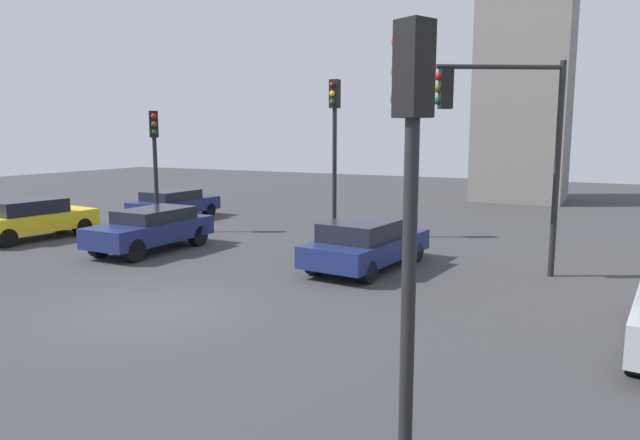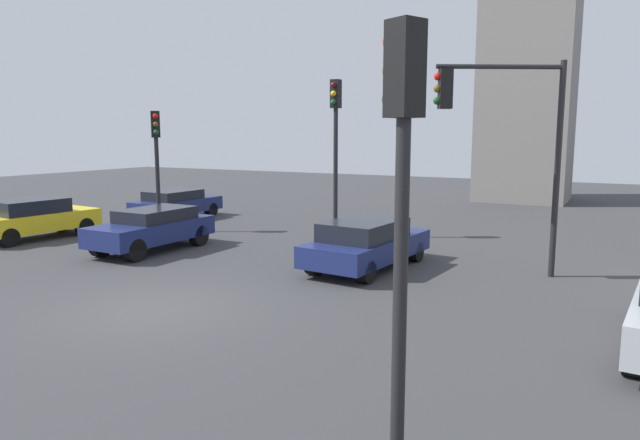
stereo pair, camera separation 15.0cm
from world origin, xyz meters
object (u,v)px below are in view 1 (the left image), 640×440
at_px(traffic_light_3, 504,124).
at_px(car_2, 152,228).
at_px(traffic_light_0, 334,130).
at_px(traffic_light_1, 410,164).
at_px(car_1, 367,243).
at_px(traffic_light_2, 155,148).
at_px(car_3, 32,218).
at_px(car_4, 174,204).

distance_m(traffic_light_3, car_2, 11.28).
distance_m(traffic_light_0, traffic_light_3, 7.25).
height_order(traffic_light_0, traffic_light_1, traffic_light_0).
height_order(traffic_light_3, car_1, traffic_light_3).
relative_size(traffic_light_0, traffic_light_2, 1.23).
bearing_deg(car_3, traffic_light_1, -108.42).
bearing_deg(traffic_light_2, car_2, -7.06).
height_order(traffic_light_1, car_4, traffic_light_1).
xyz_separation_m(traffic_light_0, traffic_light_2, (-6.59, -2.14, -0.68)).
xyz_separation_m(traffic_light_1, car_1, (-4.21, 8.82, -2.73)).
height_order(traffic_light_0, car_2, traffic_light_0).
relative_size(traffic_light_2, car_1, 1.00).
xyz_separation_m(traffic_light_0, traffic_light_3, (6.48, -3.25, 0.11)).
bearing_deg(traffic_light_2, traffic_light_0, 60.39).
height_order(traffic_light_0, car_1, traffic_light_0).
bearing_deg(car_1, traffic_light_1, -149.10).
bearing_deg(car_3, traffic_light_3, -77.06).
xyz_separation_m(traffic_light_0, traffic_light_1, (7.19, -12.78, -0.48)).
bearing_deg(car_1, car_4, 72.65).
distance_m(traffic_light_2, car_4, 4.27).
distance_m(traffic_light_0, traffic_light_1, 14.67).
bearing_deg(car_2, traffic_light_2, -138.91).
bearing_deg(traffic_light_1, traffic_light_3, -60.93).
relative_size(traffic_light_2, car_2, 1.09).
bearing_deg(traffic_light_3, car_1, -19.15).
height_order(car_2, car_4, car_2).
xyz_separation_m(traffic_light_3, car_3, (-16.05, -2.11, -3.28)).
distance_m(traffic_light_0, car_3, 11.42).
distance_m(traffic_light_0, car_4, 9.01).
distance_m(car_2, car_4, 7.11).
relative_size(traffic_light_0, car_3, 1.30).
distance_m(traffic_light_1, car_2, 14.06).
relative_size(traffic_light_0, traffic_light_3, 1.01).
bearing_deg(car_1, car_3, 101.73).
bearing_deg(traffic_light_1, car_4, -16.28).
xyz_separation_m(car_1, car_2, (-7.15, -1.00, 0.02)).
height_order(traffic_light_2, car_2, traffic_light_2).
height_order(car_2, car_3, car_3).
bearing_deg(traffic_light_0, car_2, -40.04).
xyz_separation_m(traffic_light_2, car_1, (9.57, -1.83, -2.53)).
distance_m(traffic_light_1, car_1, 10.15).
height_order(traffic_light_1, car_1, traffic_light_1).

